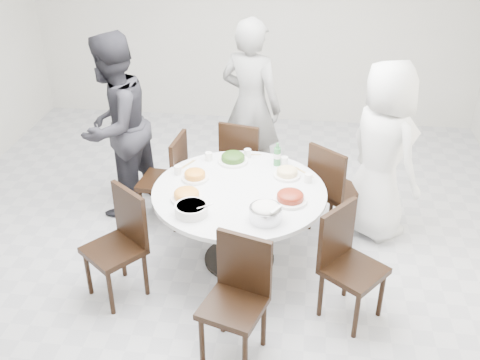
# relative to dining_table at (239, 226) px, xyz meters

# --- Properties ---
(floor) EXTENTS (6.00, 6.00, 0.01)m
(floor) POSITION_rel_dining_table_xyz_m (-0.21, 0.29, -0.38)
(floor) COLOR #BABBBF
(floor) RESTS_ON ground
(wall_back) EXTENTS (6.00, 0.01, 2.80)m
(wall_back) POSITION_rel_dining_table_xyz_m (-0.21, 3.29, 1.02)
(wall_back) COLOR silver
(wall_back) RESTS_ON ground
(dining_table) EXTENTS (1.50, 1.50, 0.75)m
(dining_table) POSITION_rel_dining_table_xyz_m (0.00, 0.00, 0.00)
(dining_table) COLOR white
(dining_table) RESTS_ON floor
(chair_ne) EXTENTS (0.59, 0.59, 0.95)m
(chair_ne) POSITION_rel_dining_table_xyz_m (0.87, 0.61, 0.10)
(chair_ne) COLOR black
(chair_ne) RESTS_ON floor
(chair_n) EXTENTS (0.50, 0.50, 0.95)m
(chair_n) POSITION_rel_dining_table_xyz_m (-0.08, 1.08, 0.10)
(chair_n) COLOR black
(chair_n) RESTS_ON floor
(chair_nw) EXTENTS (0.46, 0.46, 0.95)m
(chair_nw) POSITION_rel_dining_table_xyz_m (-0.84, 0.56, 0.10)
(chair_nw) COLOR black
(chair_nw) RESTS_ON floor
(chair_sw) EXTENTS (0.59, 0.59, 0.95)m
(chair_sw) POSITION_rel_dining_table_xyz_m (-0.96, -0.59, 0.10)
(chair_sw) COLOR black
(chair_sw) RESTS_ON floor
(chair_s) EXTENTS (0.53, 0.53, 0.95)m
(chair_s) POSITION_rel_dining_table_xyz_m (0.10, -1.12, 0.10)
(chair_s) COLOR black
(chair_s) RESTS_ON floor
(chair_se) EXTENTS (0.59, 0.59, 0.95)m
(chair_se) POSITION_rel_dining_table_xyz_m (0.97, -0.60, 0.10)
(chair_se) COLOR black
(chair_se) RESTS_ON floor
(diner_right) EXTENTS (0.94, 1.01, 1.74)m
(diner_right) POSITION_rel_dining_table_xyz_m (1.25, 0.66, 0.49)
(diner_right) COLOR white
(diner_right) RESTS_ON floor
(diner_middle) EXTENTS (0.81, 0.68, 1.89)m
(diner_middle) POSITION_rel_dining_table_xyz_m (-0.06, 1.41, 0.57)
(diner_middle) COLOR black
(diner_middle) RESTS_ON floor
(diner_left) EXTENTS (0.92, 1.06, 1.86)m
(diner_left) POSITION_rel_dining_table_xyz_m (-1.34, 0.77, 0.55)
(diner_left) COLOR #222227
(diner_left) RESTS_ON floor
(dish_greens) EXTENTS (0.28, 0.28, 0.07)m
(dish_greens) POSITION_rel_dining_table_xyz_m (-0.12, 0.50, 0.41)
(dish_greens) COLOR white
(dish_greens) RESTS_ON dining_table
(dish_pale) EXTENTS (0.24, 0.24, 0.06)m
(dish_pale) POSITION_rel_dining_table_xyz_m (0.39, 0.29, 0.41)
(dish_pale) COLOR white
(dish_pale) RESTS_ON dining_table
(dish_orange) EXTENTS (0.24, 0.24, 0.06)m
(dish_orange) POSITION_rel_dining_table_xyz_m (-0.41, 0.13, 0.41)
(dish_orange) COLOR white
(dish_orange) RESTS_ON dining_table
(dish_redbrown) EXTENTS (0.29, 0.29, 0.07)m
(dish_redbrown) POSITION_rel_dining_table_xyz_m (0.44, -0.13, 0.41)
(dish_redbrown) COLOR white
(dish_redbrown) RESTS_ON dining_table
(dish_tofu) EXTENTS (0.27, 0.27, 0.07)m
(dish_tofu) POSITION_rel_dining_table_xyz_m (-0.42, -0.21, 0.41)
(dish_tofu) COLOR white
(dish_tofu) RESTS_ON dining_table
(rice_bowl) EXTENTS (0.26, 0.26, 0.11)m
(rice_bowl) POSITION_rel_dining_table_xyz_m (0.26, -0.43, 0.43)
(rice_bowl) COLOR silver
(rice_bowl) RESTS_ON dining_table
(soup_bowl) EXTENTS (0.27, 0.27, 0.08)m
(soup_bowl) POSITION_rel_dining_table_xyz_m (-0.33, -0.42, 0.42)
(soup_bowl) COLOR white
(soup_bowl) RESTS_ON dining_table
(beverage_bottle) EXTENTS (0.06, 0.06, 0.22)m
(beverage_bottle) POSITION_rel_dining_table_xyz_m (0.29, 0.50, 0.49)
(beverage_bottle) COLOR #2F763C
(beverage_bottle) RESTS_ON dining_table
(tea_cups) EXTENTS (0.07, 0.07, 0.08)m
(tea_cups) POSITION_rel_dining_table_xyz_m (-0.02, 0.62, 0.42)
(tea_cups) COLOR white
(tea_cups) RESTS_ON dining_table
(chopsticks) EXTENTS (0.24, 0.04, 0.01)m
(chopsticks) POSITION_rel_dining_table_xyz_m (0.03, 0.64, 0.38)
(chopsticks) COLOR tan
(chopsticks) RESTS_ON dining_table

